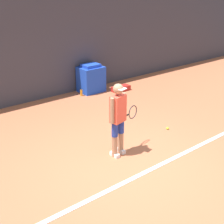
{
  "coord_description": "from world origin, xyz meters",
  "views": [
    {
      "loc": [
        -3.84,
        -4.15,
        3.5
      ],
      "look_at": [
        0.05,
        0.65,
        0.95
      ],
      "focal_mm": 50.0,
      "sensor_mm": 36.0,
      "label": 1
    }
  ],
  "objects": [
    {
      "name": "tennis_ball",
      "position": [
        1.86,
        0.61,
        0.03
      ],
      "size": [
        0.07,
        0.07,
        0.07
      ],
      "color": "#D1E533",
      "rests_on": "ground_plane"
    },
    {
      "name": "equipment_bag",
      "position": [
        2.96,
        3.75,
        0.09
      ],
      "size": [
        0.67,
        0.3,
        0.17
      ],
      "color": "#B2231E",
      "rests_on": "ground_plane"
    },
    {
      "name": "water_bottle",
      "position": [
        1.59,
        4.19,
        0.11
      ],
      "size": [
        0.08,
        0.08,
        0.23
      ],
      "color": "orange",
      "rests_on": "ground_plane"
    },
    {
      "name": "ground_plane",
      "position": [
        0.0,
        0.0,
        0.0
      ],
      "size": [
        24.0,
        24.0,
        0.0
      ],
      "primitive_type": "plane",
      "color": "#B76642"
    },
    {
      "name": "back_wall",
      "position": [
        0.0,
        4.79,
        1.55
      ],
      "size": [
        24.0,
        0.1,
        3.1
      ],
      "color": "#383842",
      "rests_on": "ground_plane"
    },
    {
      "name": "tennis_player",
      "position": [
        0.06,
        0.45,
        0.9
      ],
      "size": [
        0.94,
        0.35,
        1.63
      ],
      "rotation": [
        0.0,
        0.0,
        0.23
      ],
      "color": "#A37556",
      "rests_on": "ground_plane"
    },
    {
      "name": "court_baseline",
      "position": [
        0.0,
        -0.46,
        0.01
      ],
      "size": [
        21.6,
        0.1,
        0.01
      ],
      "color": "white",
      "rests_on": "ground_plane"
    },
    {
      "name": "covered_chair",
      "position": [
        2.12,
        4.36,
        0.46
      ],
      "size": [
        0.82,
        0.65,
        0.97
      ],
      "color": "blue",
      "rests_on": "ground_plane"
    }
  ]
}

